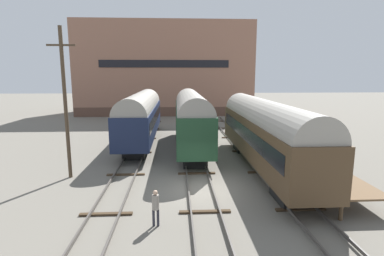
% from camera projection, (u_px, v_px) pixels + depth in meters
% --- Properties ---
extents(ground_plane, '(200.00, 200.00, 0.00)m').
position_uv_depth(ground_plane, '(200.00, 190.00, 18.02)').
color(ground_plane, '#6B665B').
extents(track_left, '(2.60, 60.00, 0.26)m').
position_uv_depth(track_left, '(118.00, 190.00, 17.74)').
color(track_left, '#4C4742').
rests_on(track_left, ground).
extents(track_middle, '(2.60, 60.00, 0.26)m').
position_uv_depth(track_middle, '(200.00, 188.00, 18.00)').
color(track_middle, '#4C4742').
rests_on(track_middle, ground).
extents(track_right, '(2.60, 60.00, 0.26)m').
position_uv_depth(track_right, '(280.00, 186.00, 18.26)').
color(track_right, '#4C4742').
rests_on(track_right, ground).
extents(train_car_navy, '(2.97, 16.68, 5.12)m').
position_uv_depth(train_car_navy, '(141.00, 115.00, 30.26)').
color(train_car_navy, black).
rests_on(train_car_navy, ground).
extents(train_car_brown, '(2.85, 17.36, 5.10)m').
position_uv_depth(train_car_brown, '(264.00, 130.00, 21.52)').
color(train_car_brown, black).
rests_on(train_car_brown, ground).
extents(train_car_green, '(2.86, 15.37, 5.33)m').
position_uv_depth(train_car_green, '(191.00, 117.00, 27.60)').
color(train_car_green, black).
rests_on(train_car_green, ground).
extents(station_platform, '(2.68, 13.65, 1.07)m').
position_uv_depth(station_platform, '(306.00, 160.00, 20.76)').
color(station_platform, brown).
rests_on(station_platform, ground).
extents(bench, '(1.40, 0.40, 0.91)m').
position_uv_depth(bench, '(291.00, 144.00, 23.36)').
color(bench, '#2D4C33').
rests_on(bench, station_platform).
extents(person_worker, '(0.32, 0.32, 1.73)m').
position_uv_depth(person_worker, '(156.00, 205.00, 13.55)').
color(person_worker, '#282833').
rests_on(person_worker, ground).
extents(utility_pole, '(1.80, 0.24, 9.88)m').
position_uv_depth(utility_pole, '(65.00, 102.00, 19.43)').
color(utility_pole, '#473828').
rests_on(utility_pole, ground).
extents(warehouse_building, '(30.16, 12.38, 15.77)m').
position_uv_depth(warehouse_building, '(166.00, 69.00, 54.88)').
color(warehouse_building, brown).
rests_on(warehouse_building, ground).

